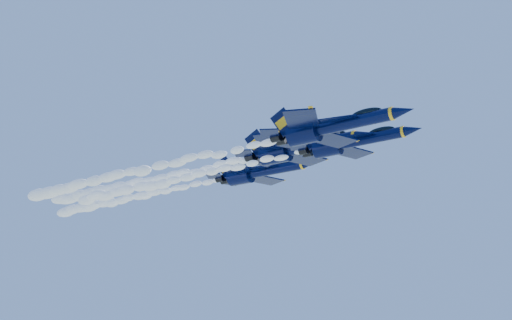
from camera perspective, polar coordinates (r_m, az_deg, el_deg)
The scene contains 8 objects.
jet_lead at distance 59.37m, azimuth 7.46°, elevation 3.34°, with size 15.51×12.72×5.76m.
smoke_trail_jet_lead at distance 74.45m, azimuth -11.99°, elevation -1.22°, with size 41.85×1.85×1.67m, color white.
jet_second at distance 70.64m, azimuth 9.45°, elevation 1.81°, with size 15.58×12.78×5.79m.
smoke_trail_jet_second at distance 84.55m, azimuth -7.89°, elevation -1.91°, with size 41.85×1.86×1.67m, color white.
jet_third at distance 77.66m, azimuth 4.39°, elevation 1.25°, with size 19.06×15.63×7.08m.
smoke_trail_jet_third at distance 94.13m, azimuth -11.35°, elevation -2.22°, with size 41.85×2.28×2.05m, color white.
jet_fourth at distance 94.58m, azimuth 0.37°, elevation -1.18°, with size 19.08×15.65×7.09m.
smoke_trail_jet_fourth at distance 112.18m, azimuth -12.30°, elevation -3.73°, with size 41.85×2.28×2.05m, color white.
Camera 1 is at (36.33, -62.56, 129.51)m, focal length 40.00 mm.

